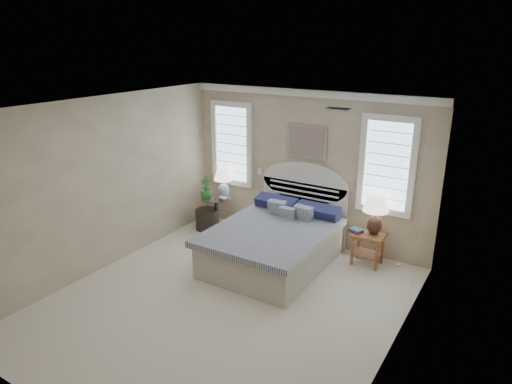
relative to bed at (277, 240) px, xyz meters
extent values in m
cube|color=silver|center=(0.00, -1.46, -0.39)|extent=(4.50, 5.00, 0.01)
cube|color=silver|center=(0.00, -1.46, 2.31)|extent=(4.50, 5.00, 0.01)
cube|color=tan|center=(0.00, 1.04, 0.96)|extent=(4.50, 0.02, 2.70)
cube|color=tan|center=(-2.25, -1.46, 0.96)|extent=(0.02, 5.00, 2.70)
cube|color=tan|center=(2.25, -1.46, 0.96)|extent=(0.02, 5.00, 2.70)
cube|color=white|center=(0.00, 1.00, 2.25)|extent=(4.50, 0.08, 0.12)
cube|color=#B2B2B2|center=(1.20, -0.66, 2.29)|extent=(0.30, 0.20, 0.02)
cube|color=white|center=(-0.95, 1.03, 0.76)|extent=(0.08, 0.01, 0.12)
cube|color=silver|center=(-1.55, 1.02, 1.21)|extent=(0.90, 0.06, 1.60)
cube|color=silver|center=(1.40, 1.02, 1.21)|extent=(0.90, 0.06, 1.60)
cube|color=silver|center=(0.00, 1.00, 1.43)|extent=(0.74, 0.04, 0.58)
cube|color=silver|center=(2.23, -0.26, 0.81)|extent=(0.02, 1.80, 2.40)
cube|color=#B5B09F|center=(0.00, -0.13, -0.11)|extent=(1.60, 2.10, 0.55)
cube|color=navy|center=(0.00, -0.18, 0.20)|extent=(1.72, 2.15, 0.10)
cube|color=silver|center=(0.00, 0.98, 0.16)|extent=(1.62, 0.08, 1.10)
cube|color=#1D2249|center=(-0.40, 0.70, 0.34)|extent=(0.75, 0.31, 0.23)
cube|color=#1D2249|center=(0.40, 0.70, 0.34)|extent=(0.75, 0.31, 0.23)
cube|color=navy|center=(-0.25, 0.47, 0.32)|extent=(0.33, 0.20, 0.34)
cube|color=navy|center=(0.25, 0.47, 0.32)|extent=(0.33, 0.20, 0.34)
cube|color=navy|center=(0.00, 0.37, 0.30)|extent=(0.28, 0.14, 0.29)
cylinder|color=black|center=(-1.65, 0.59, -0.37)|extent=(0.32, 0.32, 0.03)
cylinder|color=black|center=(-1.65, 0.59, -0.09)|extent=(0.08, 0.08, 0.60)
cylinder|color=silver|center=(-1.65, 0.59, 0.23)|extent=(0.56, 0.56, 0.02)
cube|color=#955830|center=(1.30, 0.69, 0.11)|extent=(0.50, 0.40, 0.06)
cube|color=#955830|center=(1.30, 0.69, -0.21)|extent=(0.44, 0.34, 0.03)
cube|color=#955830|center=(1.10, 0.54, -0.15)|extent=(0.04, 0.04, 0.47)
cube|color=#955830|center=(1.10, 0.84, -0.15)|extent=(0.04, 0.04, 0.47)
cube|color=#955830|center=(1.50, 0.54, -0.15)|extent=(0.04, 0.04, 0.47)
cube|color=#955830|center=(1.50, 0.84, -0.15)|extent=(0.04, 0.04, 0.47)
cylinder|color=black|center=(-1.80, 0.48, -0.19)|extent=(0.48, 0.48, 0.39)
cylinder|color=silver|center=(-1.57, 0.73, 0.26)|extent=(0.13, 0.13, 0.03)
ellipsoid|color=silver|center=(-1.57, 0.73, 0.37)|extent=(0.24, 0.24, 0.27)
cylinder|color=gold|center=(-1.57, 0.73, 0.54)|extent=(0.03, 0.03, 0.10)
cylinder|color=black|center=(1.36, 0.76, 0.16)|extent=(0.16, 0.16, 0.03)
ellipsoid|color=black|center=(1.36, 0.76, 0.29)|extent=(0.29, 0.29, 0.31)
cylinder|color=gold|center=(1.36, 0.76, 0.48)|extent=(0.04, 0.04, 0.11)
imported|color=#33712D|center=(-1.79, 0.47, 0.46)|extent=(0.30, 0.30, 0.43)
cube|color=maroon|center=(-1.45, 0.54, 0.26)|extent=(0.18, 0.14, 0.02)
cube|color=#29587B|center=(-1.45, 0.54, 0.28)|extent=(0.17, 0.13, 0.02)
cube|color=beige|center=(-1.45, 0.54, 0.30)|extent=(0.16, 0.12, 0.02)
cube|color=maroon|center=(1.10, 0.66, 0.16)|extent=(0.25, 0.21, 0.03)
cube|color=#29587B|center=(1.10, 0.66, 0.19)|extent=(0.23, 0.20, 0.03)
camera|label=1|loc=(3.28, -5.94, 3.11)|focal=32.00mm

